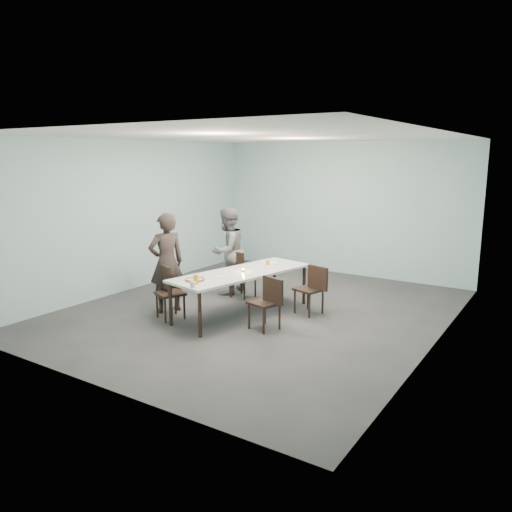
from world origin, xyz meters
The scene contains 16 objects.
ground centered at (0.00, 0.00, 0.00)m, with size 7.00×7.00×0.00m, color #333335.
room_shell centered at (0.00, 0.00, 2.03)m, with size 6.02×7.02×3.01m.
table centered at (-0.15, -0.30, 0.69)m, with size 1.42×2.73×0.75m.
chair_near_left centered at (-1.10, -1.11, 0.50)m, with size 0.65×0.55×0.87m.
chair_far_left centered at (-0.81, 0.59, 0.50)m, with size 0.63×0.45×0.87m.
chair_near_right centered at (0.66, -0.76, 0.50)m, with size 0.65×0.52×0.87m.
chair_far_right centered at (0.88, 0.33, 0.50)m, with size 0.65×0.52×0.87m.
diner_near centered at (-1.33, -0.87, 0.87)m, with size 0.63×0.42×1.74m, color black.
diner_far centered at (-1.14, 0.65, 0.85)m, with size 0.83×0.65×1.71m, color slate.
pizza centered at (-0.41, -1.23, 0.77)m, with size 0.34×0.34×0.04m.
side_plate centered at (-0.22, -0.81, 0.76)m, with size 0.18×0.18×0.01m, color white.
beer_glass centered at (-0.26, -1.38, 0.82)m, with size 0.08×0.08×0.15m, color gold.
water_tumbler centered at (-0.16, -1.56, 0.80)m, with size 0.08×0.08×0.09m, color silver.
tealight centered at (-0.13, -0.28, 0.77)m, with size 0.06×0.06×0.05m.
amber_tumbler centered at (-0.06, 0.40, 0.79)m, with size 0.07×0.07×0.08m, color gold.
menu centered at (-0.11, 0.60, 0.75)m, with size 0.30×0.22×0.01m, color silver.
Camera 1 is at (4.53, -7.10, 2.68)m, focal length 35.00 mm.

